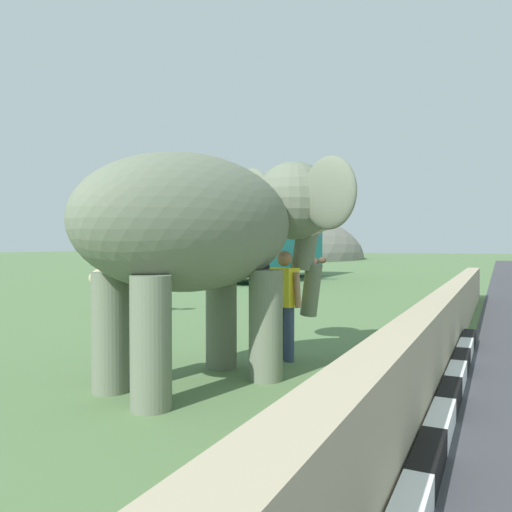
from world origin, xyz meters
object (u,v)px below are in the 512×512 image
elephant (214,228)px  cow_mid (306,262)px  bus_teal (268,238)px  cow_near (120,279)px  person_handler (284,299)px

elephant → cow_mid: size_ratio=2.14×
cow_mid → bus_teal: bearing=109.7°
cow_mid → cow_near: bearing=-179.7°
bus_teal → person_handler: bearing=-154.8°
person_handler → elephant: bearing=164.8°
elephant → cow_near: elephant is taller
bus_teal → cow_mid: size_ratio=4.95×
elephant → person_handler: elephant is taller
bus_teal → cow_near: bearing=-172.0°
elephant → cow_near: (4.45, 5.41, -1.09)m
person_handler → cow_near: 6.54m
cow_mid → person_handler: bearing=-160.8°
cow_near → cow_mid: same height
person_handler → bus_teal: bearing=25.2°
person_handler → cow_mid: size_ratio=0.87×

